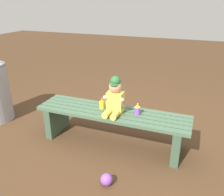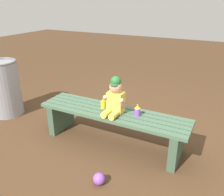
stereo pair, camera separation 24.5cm
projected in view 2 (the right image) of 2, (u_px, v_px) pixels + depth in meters
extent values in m
plane|color=#4C331E|center=(113.00, 142.00, 2.73)|extent=(16.00, 16.00, 0.00)
cube|color=#47664C|center=(105.00, 119.00, 2.44)|extent=(1.68, 0.07, 0.04)
cube|color=#47664C|center=(109.00, 116.00, 2.51)|extent=(1.68, 0.07, 0.04)
cube|color=#47664C|center=(113.00, 113.00, 2.58)|extent=(1.68, 0.07, 0.04)
cube|color=#47664C|center=(116.00, 110.00, 2.64)|extent=(1.68, 0.07, 0.04)
cube|color=#47664C|center=(119.00, 107.00, 2.71)|extent=(1.68, 0.07, 0.04)
cube|color=#3C5641|center=(61.00, 115.00, 2.96)|extent=(0.08, 0.40, 0.37)
cube|color=#3C5641|center=(177.00, 145.00, 2.35)|extent=(0.08, 0.40, 0.37)
cube|color=#F2C64C|center=(116.00, 102.00, 2.51)|extent=(0.17, 0.12, 0.23)
sphere|color=tan|center=(116.00, 87.00, 2.44)|extent=(0.14, 0.14, 0.14)
cylinder|color=#266633|center=(114.00, 85.00, 2.40)|extent=(0.09, 0.09, 0.01)
sphere|color=#266633|center=(116.00, 81.00, 2.42)|extent=(0.11, 0.11, 0.11)
cylinder|color=#FED050|center=(107.00, 113.00, 2.46)|extent=(0.07, 0.16, 0.07)
cylinder|color=#FED050|center=(115.00, 114.00, 2.43)|extent=(0.07, 0.16, 0.07)
cylinder|color=tan|center=(107.00, 100.00, 2.52)|extent=(0.04, 0.12, 0.14)
cylinder|color=tan|center=(123.00, 104.00, 2.44)|extent=(0.04, 0.12, 0.14)
cylinder|color=yellow|center=(103.00, 104.00, 2.63)|extent=(0.06, 0.06, 0.08)
cone|color=orange|center=(103.00, 100.00, 2.61)|extent=(0.06, 0.06, 0.03)
cylinder|color=orange|center=(103.00, 98.00, 2.60)|extent=(0.01, 0.01, 0.02)
cylinder|color=#8C4CCC|center=(137.00, 112.00, 2.46)|extent=(0.06, 0.06, 0.08)
cone|color=yellow|center=(138.00, 107.00, 2.44)|extent=(0.06, 0.06, 0.03)
cylinder|color=yellow|center=(138.00, 105.00, 2.43)|extent=(0.01, 0.01, 0.02)
sphere|color=#8C4CCC|center=(99.00, 179.00, 2.10)|extent=(0.11, 0.11, 0.11)
cylinder|color=gray|center=(4.00, 89.00, 3.27)|extent=(0.43, 0.43, 0.75)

